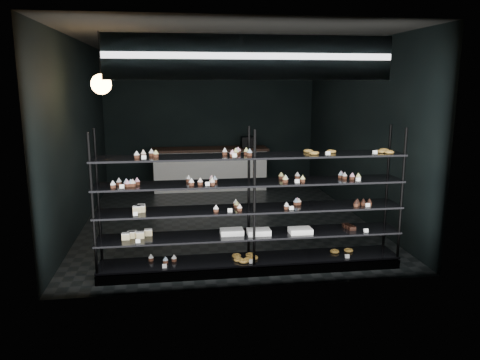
# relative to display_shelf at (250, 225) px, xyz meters

# --- Properties ---
(room) EXTENTS (5.01, 6.01, 3.20)m
(room) POSITION_rel_display_shelf_xyz_m (-0.06, 2.45, 0.97)
(room) COLOR black
(room) RESTS_ON ground
(display_shelf) EXTENTS (4.00, 0.50, 1.91)m
(display_shelf) POSITION_rel_display_shelf_xyz_m (0.00, 0.00, 0.00)
(display_shelf) COLOR black
(display_shelf) RESTS_ON room
(signage) EXTENTS (3.30, 0.05, 0.50)m
(signage) POSITION_rel_display_shelf_xyz_m (-0.06, -0.48, 2.12)
(signage) COLOR #0E1D46
(signage) RESTS_ON room
(pendant_lamp) EXTENTS (0.29, 0.29, 0.87)m
(pendant_lamp) POSITION_rel_display_shelf_xyz_m (-1.96, 1.13, 1.82)
(pendant_lamp) COLOR black
(pendant_lamp) RESTS_ON room
(service_counter) EXTENTS (2.69, 0.65, 1.23)m
(service_counter) POSITION_rel_display_shelf_xyz_m (-0.12, 4.95, -0.13)
(service_counter) COLOR silver
(service_counter) RESTS_ON room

